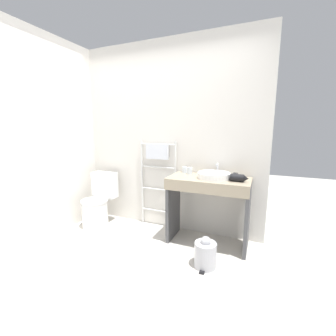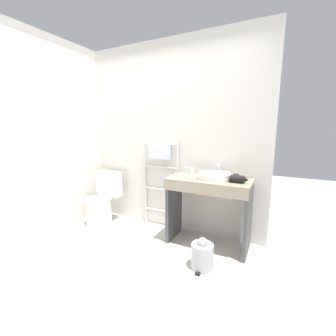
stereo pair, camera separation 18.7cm
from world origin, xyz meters
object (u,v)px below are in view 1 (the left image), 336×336
at_px(toilet, 98,204).
at_px(towel_radiator, 158,166).
at_px(sink_basin, 214,175).
at_px(cup_near_edge, 190,171).
at_px(cup_near_wall, 185,170).
at_px(hair_dryer, 238,178).
at_px(trash_bin, 205,254).

distance_m(toilet, towel_radiator, 1.07).
bearing_deg(sink_basin, toilet, -176.22).
height_order(toilet, towel_radiator, towel_radiator).
relative_size(sink_basin, cup_near_edge, 4.36).
relative_size(toilet, cup_near_wall, 9.14).
bearing_deg(sink_basin, hair_dryer, -10.34).
relative_size(cup_near_edge, trash_bin, 0.26).
xyz_separation_m(cup_near_wall, cup_near_edge, (0.09, -0.04, 0.00)).
distance_m(toilet, trash_bin, 1.78).
relative_size(sink_basin, trash_bin, 1.15).
bearing_deg(toilet, sink_basin, 3.78).
bearing_deg(cup_near_edge, towel_radiator, 168.38).
bearing_deg(sink_basin, towel_radiator, 166.32).
bearing_deg(towel_radiator, cup_near_edge, -11.62).
bearing_deg(trash_bin, cup_near_edge, 121.90).
xyz_separation_m(toilet, hair_dryer, (1.97, 0.06, 0.57)).
height_order(sink_basin, cup_near_edge, cup_near_edge).
xyz_separation_m(towel_radiator, sink_basin, (0.85, -0.21, -0.02)).
bearing_deg(towel_radiator, hair_dryer, -12.85).
bearing_deg(towel_radiator, cup_near_wall, -8.10).
bearing_deg(toilet, cup_near_edge, 8.94).
xyz_separation_m(sink_basin, cup_near_edge, (-0.33, 0.10, 0.01)).
bearing_deg(cup_near_wall, hair_dryer, -15.65).
distance_m(towel_radiator, cup_near_wall, 0.43).
distance_m(toilet, cup_near_edge, 1.48).
height_order(toilet, trash_bin, toilet).
bearing_deg(hair_dryer, toilet, -178.27).
distance_m(towel_radiator, cup_near_edge, 0.52).
xyz_separation_m(sink_basin, trash_bin, (0.04, -0.50, -0.74)).
distance_m(sink_basin, cup_near_wall, 0.45).
distance_m(towel_radiator, trash_bin, 1.37).
bearing_deg(cup_near_edge, toilet, -171.06).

